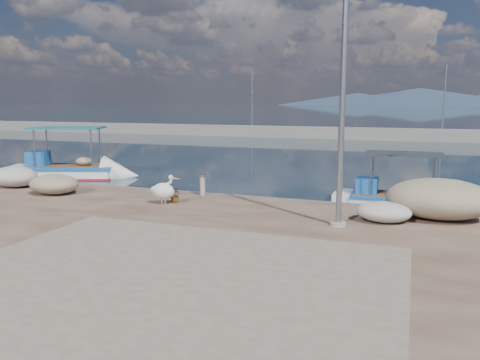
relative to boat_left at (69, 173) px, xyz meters
name	(u,v)px	position (x,y,z in m)	size (l,w,h in m)	color
ground	(190,250)	(11.36, -8.71, -0.24)	(1400.00, 1400.00, 0.00)	#162635
quay	(6,355)	(11.36, -14.71, 0.01)	(44.00, 22.00, 0.50)	#4E3421
quay_patch	(167,276)	(12.36, -11.71, 0.26)	(9.00, 7.00, 0.01)	gray
breakwater	(359,134)	(11.35, 31.29, 0.36)	(120.00, 2.20, 7.50)	gray
mountains	(415,98)	(15.75, 641.29, 9.27)	(370.00, 280.00, 22.00)	#28384C
boat_left	(69,173)	(0.00, 0.00, 0.00)	(6.69, 4.29, 3.07)	white
boat_right	(399,203)	(16.39, -1.43, -0.05)	(5.00, 1.71, 2.40)	white
pelican	(164,190)	(9.04, -5.98, 0.74)	(1.06, 0.56, 1.01)	tan
lamp_post	(342,105)	(14.92, -6.66, 3.56)	(0.44, 0.96, 7.00)	gray
bollard_near	(203,184)	(9.60, -4.11, 0.68)	(0.25, 0.25, 0.77)	gray
bollard_far	(11,177)	(1.41, -5.01, 0.64)	(0.23, 0.23, 0.69)	gray
potted_plant	(175,195)	(9.24, -5.54, 0.52)	(0.46, 0.40, 0.51)	#33722D
net_pile_d	(384,212)	(16.07, -5.81, 0.55)	(1.55, 1.16, 0.58)	#B6B0A8
net_pile_b	(54,184)	(4.28, -5.78, 0.63)	(1.91, 1.48, 0.74)	tan
net_pile_c	(439,199)	(17.56, -4.84, 0.85)	(3.02, 2.16, 1.19)	tan
net_pile_a	(14,177)	(1.72, -5.16, 0.68)	(2.04, 1.48, 0.83)	#B6B0A8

